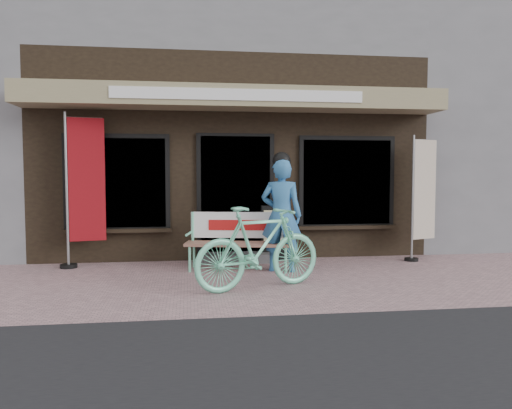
{
  "coord_description": "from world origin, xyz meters",
  "views": [
    {
      "loc": [
        -0.82,
        -6.65,
        1.54
      ],
      "look_at": [
        0.18,
        0.7,
        1.05
      ],
      "focal_mm": 35.0,
      "sensor_mm": 36.0,
      "label": 1
    }
  ],
  "objects": [
    {
      "name": "nobori_cream",
      "position": [
        3.21,
        1.51,
        1.12
      ],
      "size": [
        0.64,
        0.32,
        2.16
      ],
      "rotation": [
        0.0,
        0.0,
        0.32
      ],
      "color": "gray",
      "rests_on": "ground"
    },
    {
      "name": "nobori_red",
      "position": [
        -2.48,
        1.64,
        1.28
      ],
      "size": [
        0.74,
        0.32,
        2.48
      ],
      "rotation": [
        0.0,
        0.0,
        0.21
      ],
      "color": "gray",
      "rests_on": "ground"
    },
    {
      "name": "menu_stand",
      "position": [
        0.67,
        1.84,
        0.49
      ],
      "size": [
        0.48,
        0.13,
        0.95
      ],
      "rotation": [
        0.0,
        0.0,
        0.06
      ],
      "color": "black",
      "rests_on": "ground"
    },
    {
      "name": "ground",
      "position": [
        0.0,
        0.0,
        0.0
      ],
      "size": [
        70.0,
        70.0,
        0.0
      ],
      "primitive_type": "plane",
      "color": "#AE8588",
      "rests_on": "ground"
    },
    {
      "name": "bicycle",
      "position": [
        0.1,
        -0.25,
        0.55
      ],
      "size": [
        1.88,
        1.12,
        1.09
      ],
      "primitive_type": "imported",
      "rotation": [
        0.0,
        0.0,
        1.93
      ],
      "color": "#72DFB2",
      "rests_on": "ground"
    },
    {
      "name": "person",
      "position": [
        0.6,
        0.88,
        0.9
      ],
      "size": [
        0.73,
        0.59,
        1.84
      ],
      "rotation": [
        0.0,
        0.0,
        -0.31
      ],
      "color": "teal",
      "rests_on": "ground"
    },
    {
      "name": "bench",
      "position": [
        -0.03,
        1.12,
        0.53
      ],
      "size": [
        1.7,
        0.73,
        0.9
      ],
      "rotation": [
        0.0,
        0.0,
        -0.19
      ],
      "color": "#72DFB2",
      "rests_on": "ground"
    },
    {
      "name": "storefront",
      "position": [
        0.0,
        4.96,
        2.99
      ],
      "size": [
        7.0,
        6.77,
        6.0
      ],
      "color": "black",
      "rests_on": "ground"
    }
  ]
}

